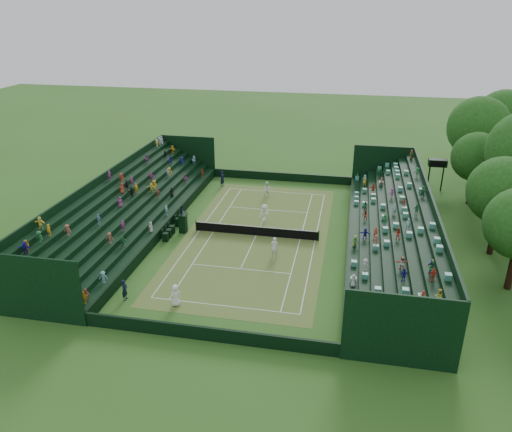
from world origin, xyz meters
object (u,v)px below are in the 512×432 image
object	(u,v)px
player_far_west	(267,189)
umpire_chair	(183,221)
player_near_east	(274,247)
player_far_east	(264,213)
tennis_net	(256,231)
player_near_west	(176,295)

from	to	relation	value
player_far_west	umpire_chair	bearing A→B (deg)	-137.45
umpire_chair	player_far_west	distance (m)	12.29
player_near_east	player_far_east	bearing A→B (deg)	-74.47
tennis_net	player_far_east	xyz separation A→B (m)	(0.16, 3.47, 0.37)
tennis_net	player_far_east	size ratio (longest dim) A/B	6.54
tennis_net	player_near_east	distance (m)	4.54
tennis_net	player_far_west	size ratio (longest dim) A/B	6.45
tennis_net	player_near_west	world-z (taller)	player_near_west
player_near_east	tennis_net	bearing A→B (deg)	-59.76
player_far_west	player_far_east	bearing A→B (deg)	-99.80
tennis_net	player_near_east	xyz separation A→B (m)	(2.36, -3.86, 0.42)
player_near_west	player_far_east	distance (m)	16.32
tennis_net	player_near_east	bearing A→B (deg)	-58.58
player_near_west	player_far_west	xyz separation A→B (m)	(2.63, 22.54, 0.07)
umpire_chair	player_near_east	size ratio (longest dim) A/B	1.44
umpire_chair	player_near_west	size ratio (longest dim) A/B	1.63
umpire_chair	player_near_east	bearing A→B (deg)	-19.60
umpire_chair	player_far_east	size ratio (longest dim) A/B	1.52
tennis_net	player_far_west	bearing A→B (deg)	94.04
umpire_chair	player_far_west	size ratio (longest dim) A/B	1.50
tennis_net	player_near_west	xyz separation A→B (m)	(-3.34, -12.47, 0.31)
player_near_east	player_far_east	size ratio (longest dim) A/B	1.06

